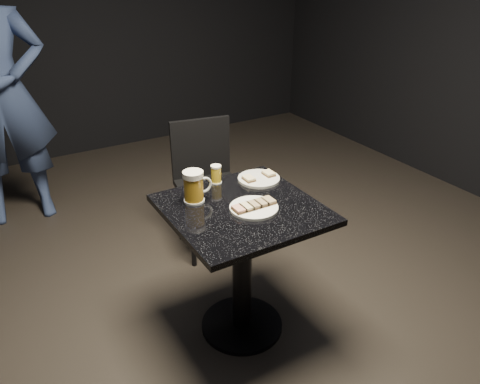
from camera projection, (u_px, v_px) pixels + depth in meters
name	position (u px, v px, depth m)	size (l,w,h in m)	color
floor	(242.00, 326.00, 2.57)	(6.00, 6.00, 0.00)	black
plate_large	(254.00, 208.00, 2.20)	(0.23, 0.23, 0.01)	white
plate_small	(259.00, 179.00, 2.49)	(0.22, 0.22, 0.01)	silver
table	(242.00, 249.00, 2.34)	(0.70, 0.70, 0.75)	black
beer_mug	(194.00, 186.00, 2.24)	(0.15, 0.10, 0.16)	silver
beer_tumbler	(216.00, 174.00, 2.44)	(0.06, 0.06, 0.10)	white
chair	(206.00, 178.00, 3.10)	(0.47, 0.47, 0.87)	black
canapes_on_plate_large	(254.00, 205.00, 2.20)	(0.21, 0.07, 0.02)	#4C3521
canapes_on_plate_small	(259.00, 176.00, 2.48)	(0.18, 0.07, 0.02)	#4C3521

